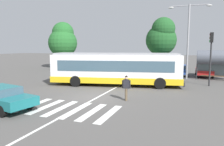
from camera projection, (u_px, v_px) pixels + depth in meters
ground_plane at (93, 97)px, 15.46m from camera, size 160.00×160.00×0.00m
city_transit_bus at (116, 69)px, 20.02m from camera, size 12.35×5.02×3.06m
pedestrian_crossing_street at (126, 87)px, 14.43m from camera, size 0.57×0.32×1.72m
foreground_sedan at (1, 96)px, 12.47m from camera, size 4.76×2.63×1.35m
parked_car_charcoal at (101, 67)px, 30.13m from camera, size 1.88×4.50×1.35m
parked_car_silver at (118, 67)px, 29.45m from camera, size 1.89×4.51×1.35m
parked_car_champagne at (138, 68)px, 28.72m from camera, size 1.92×4.53×1.35m
parked_car_teal at (159, 69)px, 27.66m from camera, size 1.92×4.53×1.35m
parked_car_blue at (180, 69)px, 27.00m from camera, size 1.97×4.55×1.35m
parked_car_red at (204, 70)px, 26.02m from camera, size 1.95×4.54×1.35m
traffic_light_far_corner at (211, 51)px, 19.46m from camera, size 0.33×0.32×4.93m
bus_stop_shelter at (220, 58)px, 22.93m from camera, size 4.58×1.54×3.25m
twin_arm_street_lamp at (188, 33)px, 23.50m from camera, size 4.50×0.32×8.24m
background_tree_left at (63, 40)px, 35.50m from camera, size 4.76×4.76×7.69m
background_tree_right at (162, 37)px, 30.52m from camera, size 4.39×4.39×7.75m
crosswalk_painted_stripes at (68, 109)px, 12.55m from camera, size 5.60×3.36×0.01m
lane_center_line at (107, 92)px, 17.19m from camera, size 0.16×24.00×0.01m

